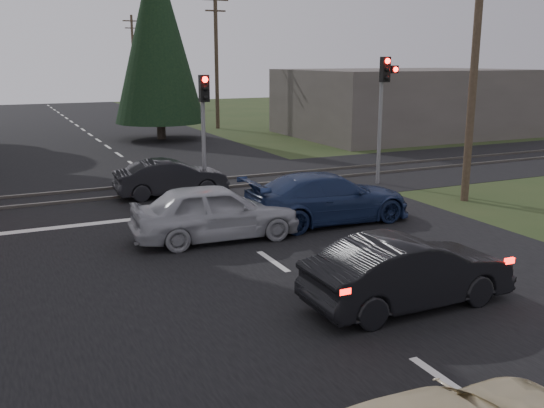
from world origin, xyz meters
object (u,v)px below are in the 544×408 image
traffic_signal_right (384,96)px  utility_pole_near (475,56)px  silver_car (215,212)px  dark_hatchback (408,272)px  traffic_signal_center (204,113)px  utility_pole_mid (216,57)px  utility_pole_far (133,58)px  dark_car_far (171,178)px  blue_sedan (327,198)px

traffic_signal_right → utility_pole_near: 3.87m
utility_pole_near → silver_car: utility_pole_near is taller
dark_hatchback → traffic_signal_center: bearing=0.7°
utility_pole_near → traffic_signal_center: bearing=148.0°
traffic_signal_center → silver_car: traffic_signal_center is taller
utility_pole_mid → utility_pole_far: 25.00m
silver_car → dark_car_far: (0.39, 5.56, -0.12)m
utility_pole_far → dark_hatchback: (-7.27, -55.43, -4.04)m
traffic_signal_right → traffic_signal_center: bearing=169.6°
traffic_signal_center → dark_hatchback: size_ratio=0.99×
blue_sedan → dark_car_far: 6.16m
utility_pole_near → blue_sedan: (-5.58, -0.47, -4.01)m
utility_pole_near → utility_pole_mid: same height
traffic_signal_right → silver_car: bearing=-152.7°
utility_pole_far → dark_hatchback: utility_pole_far is taller
utility_pole_far → dark_hatchback: 56.05m
utility_pole_near → utility_pole_far: size_ratio=1.00×
utility_pole_mid → dark_car_far: (-8.70, -19.16, -4.10)m
blue_sedan → utility_pole_mid: bearing=-12.0°
silver_car → dark_car_far: silver_car is taller
utility_pole_near → blue_sedan: size_ratio=1.82×
silver_car → utility_pole_near: bearing=-81.7°
utility_pole_far → silver_car: bearing=-100.4°
dark_hatchback → utility_pole_near: bearing=-49.0°
silver_car → blue_sedan: silver_car is taller
utility_pole_near → utility_pole_far: 49.00m
silver_car → utility_pole_far: bearing=-6.6°
traffic_signal_right → utility_pole_near: utility_pole_near is taller
traffic_signal_center → blue_sedan: (1.92, -5.14, -2.09)m
dark_hatchback → dark_car_far: 11.36m
utility_pole_mid → utility_pole_far: same height
utility_pole_near → silver_car: bearing=-175.5°
traffic_signal_right → dark_car_far: traffic_signal_right is taller
dark_car_far → utility_pole_near: bearing=-117.2°
utility_pole_mid → utility_pole_far: bearing=90.0°
traffic_signal_right → blue_sedan: traffic_signal_right is taller
traffic_signal_center → utility_pole_near: 9.05m
blue_sedan → dark_car_far: blue_sedan is taller
silver_car → blue_sedan: (3.51, 0.25, -0.03)m
dark_hatchback → dark_car_far: dark_hatchback is taller
traffic_signal_right → blue_sedan: 6.61m
dark_hatchback → dark_car_far: (-1.43, 11.27, -0.05)m
utility_pole_far → dark_car_far: (-8.70, -44.16, -4.10)m
utility_pole_near → utility_pole_mid: (0.00, 24.00, 0.00)m
utility_pole_far → silver_car: (-9.09, -49.72, -3.98)m
traffic_signal_right → traffic_signal_center: size_ratio=1.15×
silver_car → blue_sedan: bearing=-82.1°
dark_car_far → utility_pole_mid: bearing=-22.6°
traffic_signal_center → utility_pole_mid: size_ratio=0.46×
utility_pole_near → dark_hatchback: (-7.27, -6.43, -4.04)m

